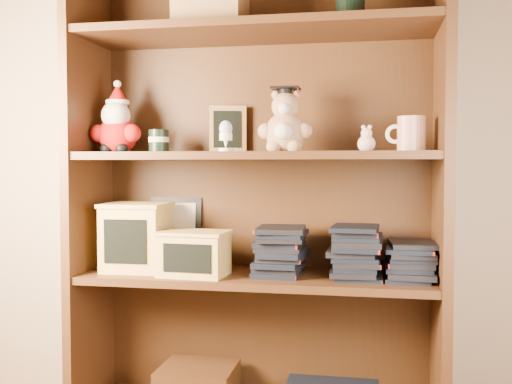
% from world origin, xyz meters
% --- Properties ---
extents(bookcase, '(1.20, 0.35, 1.60)m').
position_xyz_m(bookcase, '(0.04, 1.36, 0.78)').
color(bookcase, '#492914').
rests_on(bookcase, ground).
extents(shelf_lower, '(1.14, 0.33, 0.02)m').
position_xyz_m(shelf_lower, '(0.04, 1.30, 0.54)').
color(shelf_lower, '#492914').
rests_on(shelf_lower, ground).
extents(shelf_upper, '(1.14, 0.33, 0.02)m').
position_xyz_m(shelf_upper, '(0.04, 1.30, 0.94)').
color(shelf_upper, '#492914').
rests_on(shelf_upper, ground).
extents(santa_plush, '(0.18, 0.13, 0.25)m').
position_xyz_m(santa_plush, '(-0.43, 1.30, 1.04)').
color(santa_plush, '#A50F0F').
rests_on(santa_plush, shelf_upper).
extents(teachers_tin, '(0.07, 0.07, 0.08)m').
position_xyz_m(teachers_tin, '(-0.29, 1.30, 0.99)').
color(teachers_tin, black).
rests_on(teachers_tin, shelf_upper).
extents(chalkboard_plaque, '(0.13, 0.09, 0.16)m').
position_xyz_m(chalkboard_plaque, '(-0.08, 1.42, 1.03)').
color(chalkboard_plaque, '#9E7547').
rests_on(chalkboard_plaque, shelf_upper).
extents(egg_cup, '(0.05, 0.05, 0.10)m').
position_xyz_m(egg_cup, '(-0.04, 1.23, 1.00)').
color(egg_cup, white).
rests_on(egg_cup, shelf_upper).
extents(grad_teddy_bear, '(0.18, 0.15, 0.21)m').
position_xyz_m(grad_teddy_bear, '(0.14, 1.30, 1.03)').
color(grad_teddy_bear, tan).
rests_on(grad_teddy_bear, shelf_upper).
extents(pink_figurine, '(0.06, 0.06, 0.09)m').
position_xyz_m(pink_figurine, '(0.40, 1.31, 0.98)').
color(pink_figurine, beige).
rests_on(pink_figurine, shelf_upper).
extents(teacher_mug, '(0.12, 0.09, 0.11)m').
position_xyz_m(teacher_mug, '(0.53, 1.30, 1.00)').
color(teacher_mug, silver).
rests_on(teacher_mug, shelf_upper).
extents(certificate_frame, '(0.19, 0.05, 0.24)m').
position_xyz_m(certificate_frame, '(-0.28, 1.44, 0.67)').
color(certificate_frame, black).
rests_on(certificate_frame, shelf_lower).
extents(treats_box, '(0.22, 0.22, 0.23)m').
position_xyz_m(treats_box, '(-0.37, 1.30, 0.67)').
color(treats_box, '#DEB75B').
rests_on(treats_box, shelf_lower).
extents(pencils_box, '(0.23, 0.17, 0.15)m').
position_xyz_m(pencils_box, '(-0.15, 1.24, 0.62)').
color(pencils_box, '#DEB75B').
rests_on(pencils_box, shelf_lower).
extents(book_stack_left, '(0.14, 0.20, 0.16)m').
position_xyz_m(book_stack_left, '(0.12, 1.30, 0.63)').
color(book_stack_left, black).
rests_on(book_stack_left, shelf_lower).
extents(book_stack_mid, '(0.14, 0.20, 0.18)m').
position_xyz_m(book_stack_mid, '(0.37, 1.30, 0.64)').
color(book_stack_mid, black).
rests_on(book_stack_mid, shelf_lower).
extents(book_stack_right, '(0.14, 0.20, 0.13)m').
position_xyz_m(book_stack_right, '(0.53, 1.30, 0.61)').
color(book_stack_right, black).
rests_on(book_stack_right, shelf_lower).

